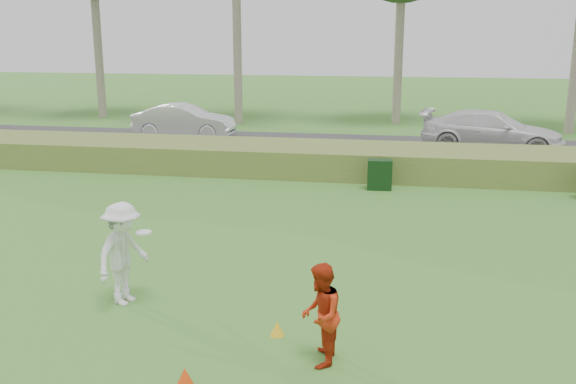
% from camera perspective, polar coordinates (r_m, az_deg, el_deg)
% --- Properties ---
extents(ground, '(120.00, 120.00, 0.00)m').
position_cam_1_polar(ground, '(10.41, -3.98, -12.31)').
color(ground, '#347025').
rests_on(ground, ground).
extents(reed_strip, '(80.00, 3.00, 0.90)m').
position_cam_1_polar(reed_strip, '(21.57, 3.76, 2.91)').
color(reed_strip, '#576E2C').
rests_on(reed_strip, ground).
extents(park_road, '(80.00, 6.00, 0.06)m').
position_cam_1_polar(park_road, '(26.54, 4.98, 4.07)').
color(park_road, '#2D2D2D').
rests_on(park_road, ground).
extents(player_white, '(1.03, 1.32, 1.81)m').
position_cam_1_polar(player_white, '(11.45, -14.46, -5.32)').
color(player_white, silver).
rests_on(player_white, ground).
extents(player_red, '(0.58, 0.73, 1.50)m').
position_cam_1_polar(player_red, '(9.20, 2.91, -10.85)').
color(player_red, '#BA2A0F').
rests_on(player_red, ground).
extents(cone_orange, '(0.22, 0.22, 0.24)m').
position_cam_1_polar(cone_orange, '(9.08, -9.15, -15.85)').
color(cone_orange, '#EB3D0C').
rests_on(cone_orange, ground).
extents(cone_yellow, '(0.22, 0.22, 0.24)m').
position_cam_1_polar(cone_yellow, '(10.23, -0.97, -12.02)').
color(cone_yellow, yellow).
rests_on(cone_yellow, ground).
extents(utility_cabinet, '(0.75, 0.50, 0.91)m').
position_cam_1_polar(utility_cabinet, '(19.41, 8.15, 1.54)').
color(utility_cabinet, black).
rests_on(utility_cabinet, ground).
extents(car_mid, '(4.44, 1.59, 1.46)m').
position_cam_1_polar(car_mid, '(28.75, -9.23, 6.25)').
color(car_mid, white).
rests_on(car_mid, park_road).
extents(car_right, '(5.72, 3.16, 1.57)m').
position_cam_1_polar(car_right, '(26.32, 17.64, 5.18)').
color(car_right, silver).
rests_on(car_right, park_road).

